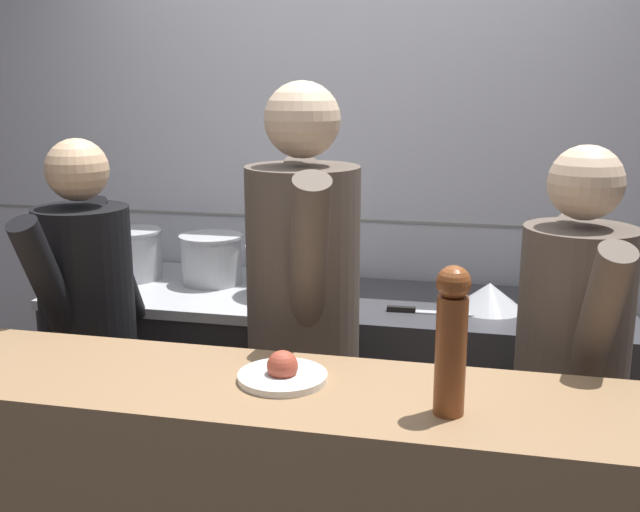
% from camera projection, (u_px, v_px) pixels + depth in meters
% --- Properties ---
extents(wall_back_tiled, '(8.00, 0.06, 2.60)m').
position_uv_depth(wall_back_tiled, '(357.00, 186.00, 3.35)').
color(wall_back_tiled, silver).
rests_on(wall_back_tiled, ground_plane).
extents(oven_range, '(1.17, 0.71, 0.91)m').
position_uv_depth(oven_range, '(206.00, 385.00, 3.30)').
color(oven_range, '#232326').
rests_on(oven_range, ground_plane).
extents(prep_counter, '(1.13, 0.65, 0.90)m').
position_uv_depth(prep_counter, '(480.00, 412.00, 3.04)').
color(prep_counter, '#38383D').
rests_on(prep_counter, ground_plane).
extents(stock_pot, '(0.27, 0.27, 0.22)m').
position_uv_depth(stock_pot, '(132.00, 253.00, 3.29)').
color(stock_pot, '#B7BABF').
rests_on(stock_pot, oven_range).
extents(sauce_pot, '(0.27, 0.27, 0.21)m').
position_uv_depth(sauce_pot, '(212.00, 258.00, 3.22)').
color(sauce_pot, '#B7BABF').
rests_on(sauce_pot, oven_range).
extents(braising_pot, '(0.29, 0.29, 0.21)m').
position_uv_depth(braising_pot, '(282.00, 268.00, 3.05)').
color(braising_pot, beige).
rests_on(braising_pot, oven_range).
extents(mixing_bowl_steel, '(0.27, 0.27, 0.10)m').
position_uv_depth(mixing_bowl_steel, '(489.00, 296.00, 2.90)').
color(mixing_bowl_steel, '#B7BABF').
rests_on(mixing_bowl_steel, prep_counter).
extents(chefs_knife, '(0.36, 0.05, 0.02)m').
position_uv_depth(chefs_knife, '(425.00, 311.00, 2.86)').
color(chefs_knife, '#B7BABF').
rests_on(chefs_knife, prep_counter).
extents(plated_dish_appetiser, '(0.22, 0.22, 0.08)m').
position_uv_depth(plated_dish_appetiser, '(282.00, 373.00, 1.85)').
color(plated_dish_appetiser, white).
rests_on(plated_dish_appetiser, pass_counter).
extents(pepper_mill, '(0.08, 0.08, 0.34)m').
position_uv_depth(pepper_mill, '(451.00, 338.00, 1.63)').
color(pepper_mill, brown).
rests_on(pepper_mill, pass_counter).
extents(chef_head_cook, '(0.34, 0.69, 1.58)m').
position_uv_depth(chef_head_cook, '(90.00, 340.00, 2.61)').
color(chef_head_cook, black).
rests_on(chef_head_cook, ground_plane).
extents(chef_sous, '(0.45, 0.76, 1.77)m').
position_uv_depth(chef_sous, '(303.00, 329.00, 2.41)').
color(chef_sous, black).
rests_on(chef_sous, ground_plane).
extents(chef_line, '(0.37, 0.70, 1.59)m').
position_uv_depth(chef_line, '(569.00, 385.00, 2.22)').
color(chef_line, black).
rests_on(chef_line, ground_plane).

